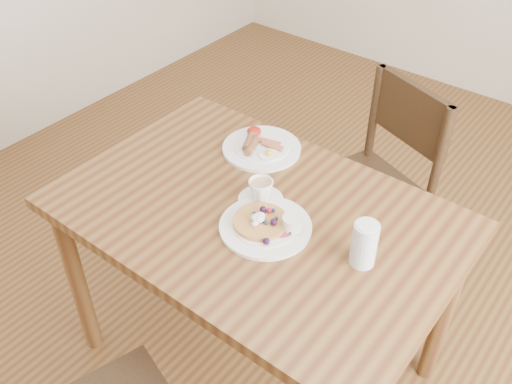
% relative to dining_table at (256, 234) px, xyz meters
% --- Properties ---
extents(ground, '(5.00, 5.00, 0.00)m').
position_rel_dining_table_xyz_m(ground, '(0.00, 0.00, -0.65)').
color(ground, '#553218').
rests_on(ground, ground).
extents(dining_table, '(1.20, 0.80, 0.75)m').
position_rel_dining_table_xyz_m(dining_table, '(0.00, 0.00, 0.00)').
color(dining_table, brown).
rests_on(dining_table, ground).
extents(chair_far, '(0.54, 0.54, 0.88)m').
position_rel_dining_table_xyz_m(chair_far, '(0.08, 0.65, -0.16)').
color(chair_far, '#332212').
rests_on(chair_far, ground).
extents(pancake_plate, '(0.27, 0.27, 0.06)m').
position_rel_dining_table_xyz_m(pancake_plate, '(0.08, -0.04, 0.11)').
color(pancake_plate, white).
rests_on(pancake_plate, dining_table).
extents(breakfast_plate, '(0.27, 0.27, 0.04)m').
position_rel_dining_table_xyz_m(breakfast_plate, '(-0.18, 0.26, 0.11)').
color(breakfast_plate, white).
rests_on(breakfast_plate, dining_table).
extents(teacup_saucer, '(0.14, 0.14, 0.08)m').
position_rel_dining_table_xyz_m(teacup_saucer, '(-0.01, 0.04, 0.13)').
color(teacup_saucer, white).
rests_on(teacup_saucer, dining_table).
extents(water_glass, '(0.07, 0.07, 0.13)m').
position_rel_dining_table_xyz_m(water_glass, '(0.36, 0.01, 0.17)').
color(water_glass, silver).
rests_on(water_glass, dining_table).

